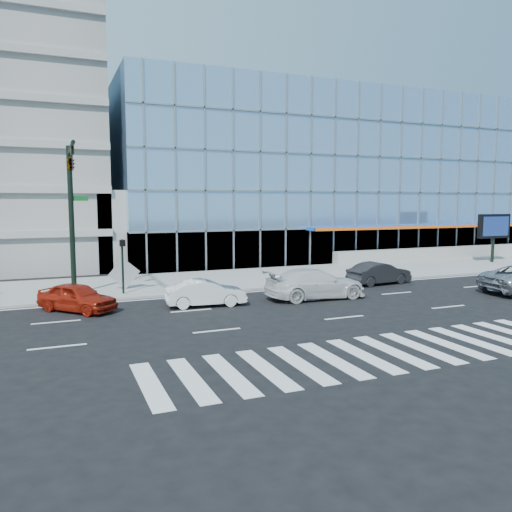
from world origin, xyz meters
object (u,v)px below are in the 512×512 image
(red_sedan, at_px, (77,297))
(tilted_panel, at_px, (124,273))
(marquee_sign, at_px, (494,227))
(white_sedan, at_px, (206,293))
(traffic_signal, at_px, (71,182))
(ped_signal_post, at_px, (123,258))
(dark_sedan, at_px, (379,273))
(white_suv, at_px, (315,284))

(red_sedan, height_order, tilted_panel, tilted_panel)
(marquee_sign, bearing_deg, white_sedan, -165.13)
(traffic_signal, xyz_separation_m, ped_signal_post, (2.50, 0.37, -4.02))
(ped_signal_post, bearing_deg, red_sedan, -130.01)
(marquee_sign, height_order, red_sedan, marquee_sign)
(marquee_sign, relative_size, white_sedan, 1.00)
(traffic_signal, bearing_deg, ped_signal_post, 8.52)
(ped_signal_post, height_order, red_sedan, ped_signal_post)
(marquee_sign, relative_size, dark_sedan, 0.95)
(dark_sedan, height_order, tilted_panel, tilted_panel)
(marquee_sign, bearing_deg, dark_sedan, -161.63)
(traffic_signal, relative_size, marquee_sign, 2.00)
(traffic_signal, relative_size, red_sedan, 2.00)
(ped_signal_post, xyz_separation_m, white_sedan, (3.46, -4.13, -1.49))
(white_sedan, height_order, red_sedan, red_sedan)
(white_suv, bearing_deg, dark_sedan, -64.71)
(ped_signal_post, distance_m, red_sedan, 4.21)
(white_suv, height_order, red_sedan, white_suv)
(white_suv, distance_m, red_sedan, 12.10)
(ped_signal_post, bearing_deg, marquee_sign, 5.71)
(marquee_sign, distance_m, red_sedan, 33.67)
(dark_sedan, bearing_deg, red_sedan, 87.34)
(traffic_signal, distance_m, white_suv, 13.75)
(red_sedan, relative_size, tilted_panel, 3.08)
(marquee_sign, bearing_deg, traffic_signal, -174.08)
(traffic_signal, relative_size, dark_sedan, 1.90)
(traffic_signal, bearing_deg, white_suv, -19.21)
(white_suv, xyz_separation_m, red_sedan, (-12.00, 1.52, -0.12))
(white_sedan, height_order, tilted_panel, tilted_panel)
(tilted_panel, bearing_deg, white_sedan, -63.04)
(white_suv, relative_size, dark_sedan, 1.31)
(ped_signal_post, distance_m, white_sedan, 5.59)
(ped_signal_post, bearing_deg, white_sedan, -50.01)
(dark_sedan, relative_size, red_sedan, 1.05)
(marquee_sign, relative_size, tilted_panel, 3.08)
(marquee_sign, bearing_deg, red_sedan, -169.59)
(ped_signal_post, bearing_deg, white_suv, -25.63)
(marquee_sign, xyz_separation_m, red_sedan, (-33.04, -6.07, -2.38))
(red_sedan, xyz_separation_m, tilted_panel, (2.79, 4.49, 0.38))
(marquee_sign, relative_size, red_sedan, 1.00)
(ped_signal_post, height_order, tilted_panel, ped_signal_post)
(red_sedan, bearing_deg, marquee_sign, -32.13)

